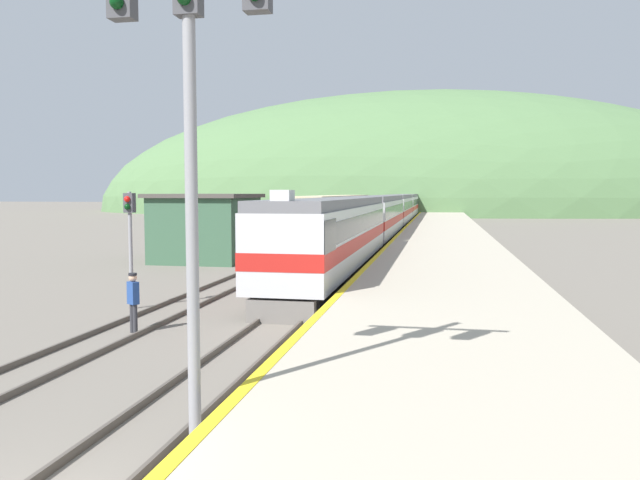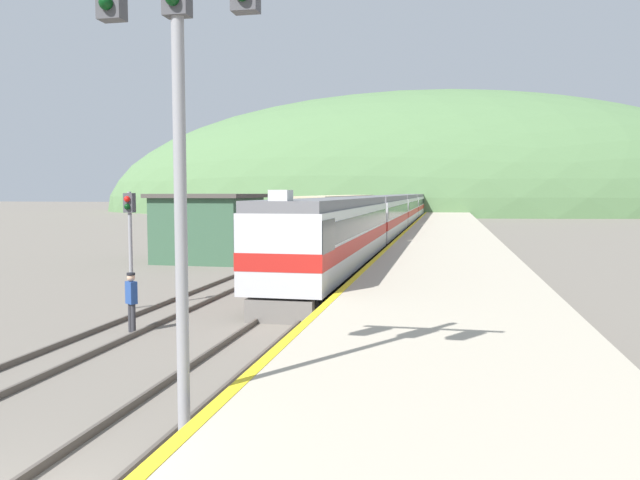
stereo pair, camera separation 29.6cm
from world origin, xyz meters
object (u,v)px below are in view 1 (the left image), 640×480
at_px(carriage_second, 378,218).
at_px(track_worker, 133,298).
at_px(carriage_fourth, 406,206).
at_px(signal_post_siding, 130,226).
at_px(siding_train, 335,216).
at_px(signal_mast_main, 189,66).
at_px(carriage_third, 396,210).
at_px(express_train_lead_car, 333,236).

distance_m(carriage_second, track_worker, 34.75).
height_order(carriage_fourth, track_worker, carriage_fourth).
distance_m(carriage_second, signal_post_siding, 31.48).
bearing_deg(siding_train, signal_mast_main, -83.23).
distance_m(carriage_fourth, track_worker, 78.89).
xyz_separation_m(siding_train, track_worker, (0.35, -39.28, -0.99)).
height_order(carriage_fourth, signal_post_siding, signal_post_siding).
relative_size(carriage_fourth, signal_mast_main, 2.37).
bearing_deg(track_worker, signal_post_siding, 118.60).
distance_m(carriage_second, signal_mast_main, 42.78).
bearing_deg(siding_train, carriage_third, 75.77).
distance_m(carriage_third, carriage_fourth, 22.14).
distance_m(carriage_fourth, signal_mast_main, 86.96).
bearing_deg(carriage_fourth, signal_mast_main, -89.20).
xyz_separation_m(siding_train, signal_mast_main, (5.62, -47.35, 4.16)).
bearing_deg(carriage_fourth, siding_train, -96.36).
bearing_deg(express_train_lead_car, carriage_second, 90.00).
xyz_separation_m(express_train_lead_car, carriage_second, (0.00, 22.24, -0.01)).
height_order(signal_mast_main, track_worker, signal_mast_main).
height_order(express_train_lead_car, signal_post_siding, express_train_lead_car).
xyz_separation_m(carriage_fourth, signal_mast_main, (1.22, -86.85, 4.04)).
bearing_deg(siding_train, carriage_second, -47.39).
bearing_deg(carriage_third, signal_mast_main, -88.92).
xyz_separation_m(express_train_lead_car, carriage_third, (0.00, 44.38, -0.01)).
xyz_separation_m(express_train_lead_car, track_worker, (-4.05, -12.25, -1.12)).
bearing_deg(carriage_third, signal_post_siding, -96.48).
bearing_deg(signal_post_siding, track_worker, -61.40).
bearing_deg(signal_mast_main, signal_post_siding, 121.78).
bearing_deg(signal_mast_main, carriage_fourth, 90.80).
bearing_deg(siding_train, carriage_fourth, 83.64).
relative_size(carriage_fourth, track_worker, 11.58).
xyz_separation_m(express_train_lead_car, carriage_fourth, (0.00, 66.53, -0.01)).
height_order(carriage_second, track_worker, carriage_second).
relative_size(carriage_fourth, signal_post_siding, 4.95).
bearing_deg(express_train_lead_car, siding_train, 99.25).
bearing_deg(track_worker, carriage_third, 85.91).
xyz_separation_m(carriage_second, siding_train, (-4.40, 4.78, -0.12)).
bearing_deg(carriage_third, express_train_lead_car, -90.00).
height_order(siding_train, track_worker, siding_train).
height_order(carriage_third, track_worker, carriage_third).
height_order(siding_train, signal_mast_main, signal_mast_main).
distance_m(express_train_lead_car, carriage_third, 44.38).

